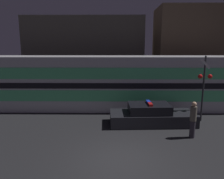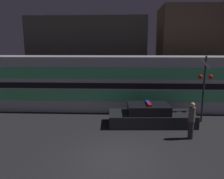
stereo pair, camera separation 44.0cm
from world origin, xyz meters
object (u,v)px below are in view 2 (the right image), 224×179
Objects in this scene: pedestrian at (191,120)px; crossing_signal_near at (205,83)px; police_car at (151,116)px; train at (81,82)px.

crossing_signal_near is at bearing 60.17° from pedestrian.
police_car is at bearing -170.48° from crossing_signal_near.
train is 5.98m from police_car.
pedestrian reaches higher than police_car.
crossing_signal_near is at bearing -21.14° from train.
pedestrian is (6.34, -5.43, -0.94)m from train.
police_car is 1.26× the size of crossing_signal_near.
train is 6.14× the size of crossing_signal_near.
police_car is at bearing -37.07° from train.
pedestrian is at bearing -119.83° from crossing_signal_near.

